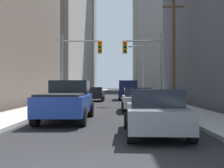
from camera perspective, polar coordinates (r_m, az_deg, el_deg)
name	(u,v)px	position (r m, az deg, el deg)	size (l,w,h in m)	color
sidewalk_left	(90,94)	(54.53, -4.58, -2.07)	(2.56, 160.00, 0.15)	#9E9E99
sidewalk_right	(138,94)	(54.45, 5.52, -2.07)	(2.56, 160.00, 0.15)	#9E9E99
pickup_truck_blue	(67,101)	(13.00, -9.37, -3.47)	(2.20, 5.44, 1.90)	navy
cargo_van_navy	(128,89)	(32.21, 3.31, -1.04)	(2.16, 5.25, 2.26)	#141E4C
sedan_grey	(155,112)	(9.13, 8.97, -5.78)	(1.95, 4.26, 1.52)	slate
sedan_silver	(137,99)	(17.53, 5.25, -3.22)	(1.95, 4.20, 1.52)	#B7BABF
sedan_black	(95,94)	(29.50, -3.57, -2.10)	(1.95, 4.22, 1.52)	black
traffic_signal_near_left	(79,57)	(22.97, -6.86, 5.56)	(3.45, 0.44, 6.00)	gray
traffic_signal_near_right	(144,57)	(22.88, 6.76, 5.56)	(3.25, 0.44, 6.00)	gray
utility_pole_right	(173,44)	(22.70, 12.77, 8.12)	(2.20, 0.28, 9.45)	brown
street_lamp_right	(141,66)	(38.61, 6.05, 3.86)	(2.20, 0.32, 7.50)	gray
building_left_mid_office	(36,20)	(54.99, -15.59, 12.73)	(16.89, 26.08, 28.29)	gray
building_left_far_tower	(62,20)	(100.27, -10.50, 13.07)	(23.16, 22.07, 50.10)	gray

